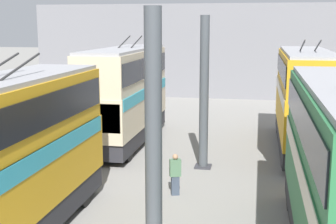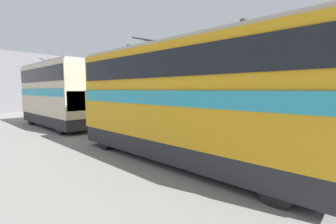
{
  "view_description": "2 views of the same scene",
  "coord_description": "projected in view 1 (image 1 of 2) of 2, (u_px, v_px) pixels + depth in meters",
  "views": [
    {
      "loc": [
        -6.87,
        -2.39,
        6.38
      ],
      "look_at": [
        10.95,
        1.12,
        3.0
      ],
      "focal_mm": 50.0,
      "sensor_mm": 36.0,
      "label": 1
    },
    {
      "loc": [
        -2.01,
        11.83,
        3.06
      ],
      "look_at": [
        7.87,
        1.27,
        1.62
      ],
      "focal_mm": 24.0,
      "sensor_mm": 36.0,
      "label": 2
    }
  ],
  "objects": [
    {
      "name": "support_column_near",
      "position": [
        154.0,
        158.0,
        11.03
      ],
      "size": [
        0.74,
        0.74,
        6.81
      ],
      "color": "#42474C",
      "rests_on": "ground_plane"
    },
    {
      "name": "support_column_far",
      "position": [
        204.0,
        96.0,
        20.7
      ],
      "size": [
        0.74,
        0.74,
        6.81
      ],
      "color": "#42474C",
      "rests_on": "ground_plane"
    },
    {
      "name": "depot_back_wall",
      "position": [
        232.0,
        52.0,
        40.47
      ],
      "size": [
        0.5,
        36.0,
        8.22
      ],
      "color": "slate",
      "rests_on": "ground_plane"
    },
    {
      "name": "bus_right_far",
      "position": [
        125.0,
        90.0,
        25.13
      ],
      "size": [
        9.51,
        2.54,
        5.8
      ],
      "color": "black",
      "rests_on": "ground_plane"
    },
    {
      "name": "person_aisle_midway",
      "position": [
        175.0,
        174.0,
        17.7
      ],
      "size": [
        0.37,
        0.48,
        1.61
      ],
      "rotation": [
        0.0,
        0.0,
        0.36
      ],
      "color": "#384251",
      "rests_on": "ground_plane"
    },
    {
      "name": "bus_left_far",
      "position": [
        305.0,
        94.0,
        23.88
      ],
      "size": [
        10.11,
        2.54,
        5.74
      ],
      "color": "black",
      "rests_on": "ground_plane"
    }
  ]
}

